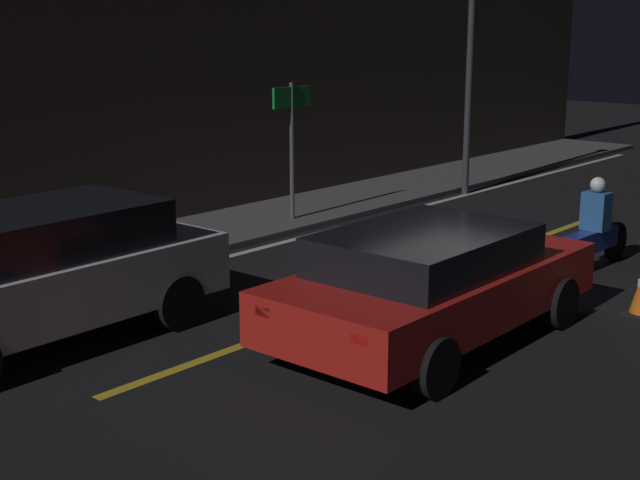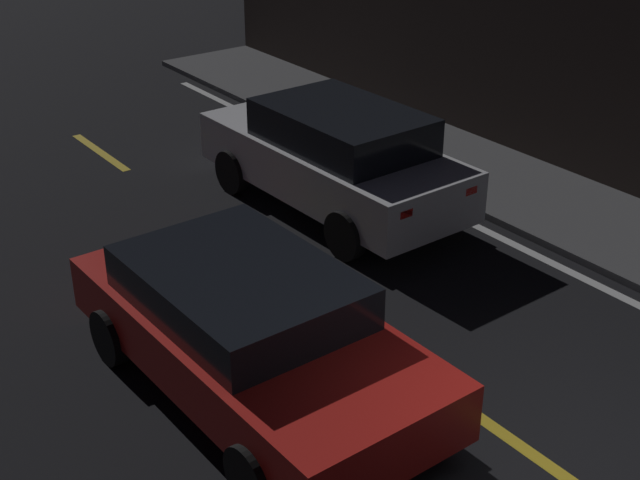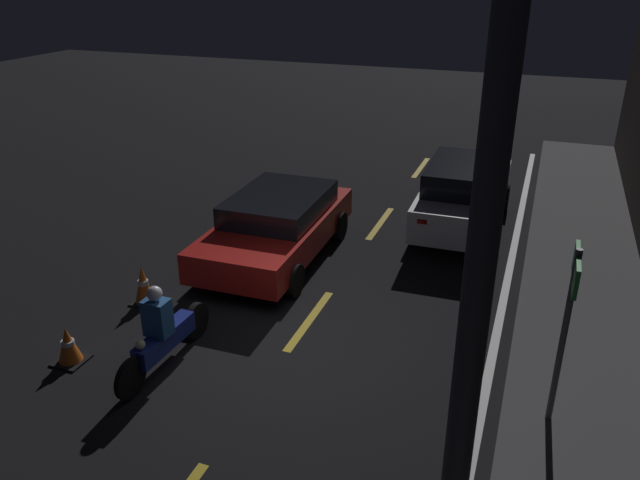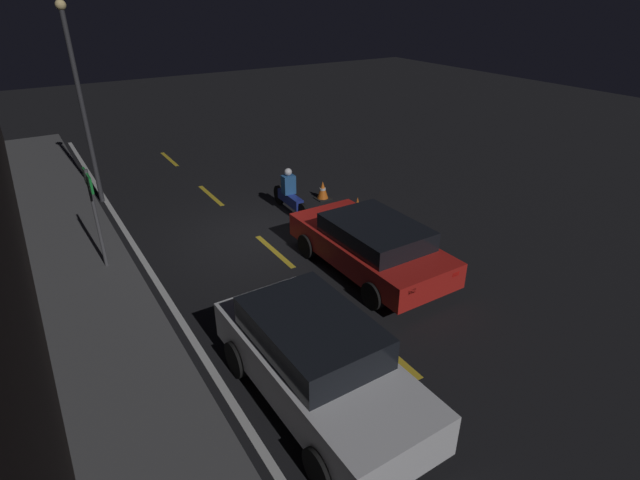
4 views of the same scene
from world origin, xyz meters
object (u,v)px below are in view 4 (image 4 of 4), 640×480
object	(u,v)px
traffic_cone_near	(357,209)
traffic_cone_mid	(323,190)
sedan_white	(317,360)
taxi_red	(371,244)
motorcycle	(290,196)
street_lamp	(80,97)
shop_sign	(92,200)

from	to	relation	value
traffic_cone_near	traffic_cone_mid	world-z (taller)	traffic_cone_near
sedan_white	taxi_red	xyz separation A→B (m)	(2.89, -3.25, -0.10)
taxi_red	motorcycle	distance (m)	3.98
traffic_cone_near	street_lamp	size ratio (longest dim) A/B	0.12
taxi_red	traffic_cone_mid	bearing A→B (deg)	-19.03
sedan_white	shop_sign	distance (m)	6.67
motorcycle	traffic_cone_mid	distance (m)	1.49
traffic_cone_near	street_lamp	xyz separation A→B (m)	(5.40, 6.01, 2.89)
taxi_red	traffic_cone_mid	size ratio (longest dim) A/B	7.36
street_lamp	traffic_cone_mid	bearing A→B (deg)	-120.30
motorcycle	traffic_cone_mid	xyz separation A→B (m)	(0.42, -1.40, -0.27)
traffic_cone_mid	shop_sign	xyz separation A→B (m)	(-1.02, 6.75, 1.51)
taxi_red	street_lamp	world-z (taller)	street_lamp
traffic_cone_near	shop_sign	bearing A→B (deg)	82.65
traffic_cone_near	shop_sign	world-z (taller)	shop_sign
motorcycle	sedan_white	bearing A→B (deg)	156.58
street_lamp	motorcycle	bearing A→B (deg)	-130.47
motorcycle	traffic_cone_mid	size ratio (longest dim) A/B	3.79
motorcycle	street_lamp	size ratio (longest dim) A/B	0.38
taxi_red	motorcycle	xyz separation A→B (m)	(3.98, -0.05, -0.16)
shop_sign	street_lamp	world-z (taller)	street_lamp
shop_sign	street_lamp	size ratio (longest dim) A/B	0.42
sedan_white	traffic_cone_mid	world-z (taller)	sedan_white
motorcycle	traffic_cone_near	world-z (taller)	motorcycle
taxi_red	traffic_cone_near	bearing A→B (deg)	-30.58
sedan_white	motorcycle	size ratio (longest dim) A/B	1.93
sedan_white	traffic_cone_near	distance (m)	7.17
taxi_red	traffic_cone_near	size ratio (longest dim) A/B	6.10
traffic_cone_mid	street_lamp	xyz separation A→B (m)	(3.52, 6.02, 2.95)
sedan_white	street_lamp	bearing A→B (deg)	-174.19
traffic_cone_mid	motorcycle	bearing A→B (deg)	106.78
street_lamp	traffic_cone_near	bearing A→B (deg)	-131.97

